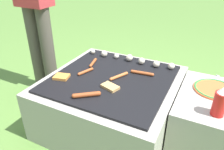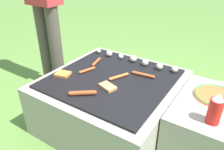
% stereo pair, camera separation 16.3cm
% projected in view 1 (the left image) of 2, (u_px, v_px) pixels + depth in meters
% --- Properties ---
extents(ground_plane, '(14.00, 14.00, 0.00)m').
position_uv_depth(ground_plane, '(112.00, 121.00, 1.84)').
color(ground_plane, '#567F38').
extents(grill, '(0.96, 0.96, 0.42)m').
position_uv_depth(grill, '(112.00, 101.00, 1.74)').
color(grill, '#9E998E').
rests_on(grill, ground_plane).
extents(side_ledge, '(0.43, 0.63, 0.42)m').
position_uv_depth(side_ledge, '(207.00, 122.00, 1.51)').
color(side_ledge, '#9E998E').
rests_on(side_ledge, ground_plane).
extents(sausage_mid_left, '(0.18, 0.04, 0.03)m').
position_uv_depth(sausage_mid_left, '(142.00, 73.00, 1.68)').
color(sausage_mid_left, '#A34C23').
rests_on(sausage_mid_left, grill).
extents(sausage_back_right, '(0.05, 0.16, 0.02)m').
position_uv_depth(sausage_back_right, '(93.00, 63.00, 1.84)').
color(sausage_back_right, '#A34C23').
rests_on(sausage_back_right, grill).
extents(sausage_back_center, '(0.16, 0.13, 0.03)m').
position_uv_depth(sausage_back_center, '(86.00, 95.00, 1.41)').
color(sausage_back_center, '#93421E').
rests_on(sausage_back_center, grill).
extents(sausage_back_left, '(0.06, 0.14, 0.02)m').
position_uv_depth(sausage_back_left, '(86.00, 71.00, 1.70)').
color(sausage_back_left, '#A34C23').
rests_on(sausage_back_left, grill).
extents(sausage_front_center, '(0.09, 0.16, 0.02)m').
position_uv_depth(sausage_front_center, '(119.00, 76.00, 1.63)').
color(sausage_front_center, '#B7602D').
rests_on(sausage_front_center, grill).
extents(bread_slice_right, '(0.12, 0.11, 0.02)m').
position_uv_depth(bread_slice_right, '(61.00, 77.00, 1.63)').
color(bread_slice_right, '#D18438').
rests_on(bread_slice_right, grill).
extents(bread_slice_left, '(0.14, 0.11, 0.02)m').
position_uv_depth(bread_slice_left, '(110.00, 87.00, 1.50)').
color(bread_slice_left, tan).
rests_on(bread_slice_left, grill).
extents(mushroom_row, '(0.78, 0.07, 0.06)m').
position_uv_depth(mushroom_row, '(133.00, 59.00, 1.87)').
color(mushroom_row, beige).
rests_on(mushroom_row, grill).
extents(plate_colorful, '(0.28, 0.28, 0.02)m').
position_uv_depth(plate_colorful, '(215.00, 89.00, 1.48)').
color(plate_colorful, orange).
rests_on(plate_colorful, side_ledge).
extents(condiment_bottle, '(0.07, 0.07, 0.18)m').
position_uv_depth(condiment_bottle, '(220.00, 102.00, 1.21)').
color(condiment_bottle, red).
rests_on(condiment_bottle, side_ledge).
extents(fork_utensil, '(0.05, 0.19, 0.01)m').
position_uv_depth(fork_utensil, '(215.00, 80.00, 1.60)').
color(fork_utensil, silver).
rests_on(fork_utensil, side_ledge).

